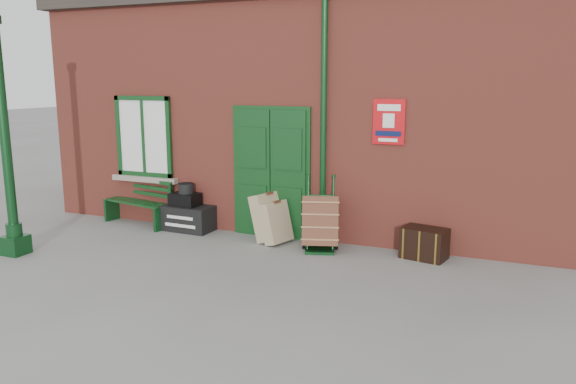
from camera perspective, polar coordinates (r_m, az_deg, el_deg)
The scene contains 11 objects.
ground at distance 8.48m, azimuth -3.86°, elevation -7.20°, with size 80.00×80.00×0.00m, color gray.
station_building at distance 11.29m, azimuth 3.88°, elevation 8.63°, with size 10.30×4.30×4.36m.
canopy_column at distance 9.56m, azimuth -26.59°, elevation 2.42°, with size 0.34×0.34×3.61m.
bench at distance 10.96m, azimuth -14.81°, elevation -0.87°, with size 1.49×0.73×0.88m.
houdini_trunk at distance 10.34m, azimuth -10.11°, elevation -2.62°, with size 0.91×0.50×0.46m, color black.
strongbox at distance 10.29m, azimuth -10.41°, elevation -0.74°, with size 0.50×0.36×0.23m, color black.
hatbox at distance 10.24m, azimuth -10.31°, elevation 0.37°, with size 0.27×0.27×0.18m, color black.
suitcase_back at distance 9.51m, azimuth -1.98°, elevation -2.52°, with size 0.23×0.57×0.80m, color tan.
suitcase_front at distance 9.36m, azimuth -1.23°, elevation -3.10°, with size 0.21×0.51×0.68m, color tan.
porter_trolley at distance 8.99m, azimuth 3.31°, elevation -3.08°, with size 0.73×0.76×1.18m.
dark_trunk at distance 8.85m, azimuth 13.69°, elevation -5.08°, with size 0.66×0.43×0.48m, color black.
Camera 1 is at (3.56, -7.21, 2.69)m, focal length 35.00 mm.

